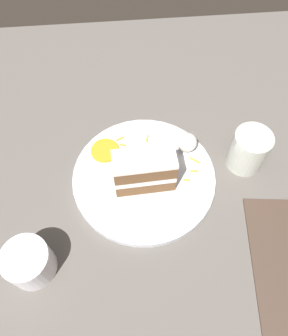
{
  "coord_description": "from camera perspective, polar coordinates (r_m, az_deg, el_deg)",
  "views": [
    {
      "loc": [
        0.02,
        0.34,
        0.65
      ],
      "look_at": [
        -0.01,
        0.0,
        0.07
      ],
      "focal_mm": 35.0,
      "sensor_mm": 36.0,
      "label": 1
    }
  ],
  "objects": [
    {
      "name": "ground_plane",
      "position": [
        0.73,
        -1.04,
        -2.86
      ],
      "size": [
        6.0,
        6.0,
        0.0
      ],
      "primitive_type": "plane",
      "color": "black",
      "rests_on": "ground"
    },
    {
      "name": "dining_table",
      "position": [
        0.72,
        -1.05,
        -2.45
      ],
      "size": [
        1.06,
        1.11,
        0.02
      ],
      "primitive_type": "cube",
      "color": "#56514C",
      "rests_on": "ground"
    },
    {
      "name": "plate",
      "position": [
        0.7,
        0.0,
        -1.71
      ],
      "size": [
        0.3,
        0.3,
        0.02
      ],
      "primitive_type": "cylinder",
      "color": "silver",
      "rests_on": "dining_table"
    },
    {
      "name": "cake_slice",
      "position": [
        0.65,
        0.05,
        -0.53
      ],
      "size": [
        0.12,
        0.06,
        0.09
      ],
      "rotation": [
        0.0,
        0.0,
        4.75
      ],
      "color": "brown",
      "rests_on": "plate"
    },
    {
      "name": "cream_dollop",
      "position": [
        0.72,
        7.48,
        4.43
      ],
      "size": [
        0.05,
        0.04,
        0.05
      ],
      "primitive_type": "ellipsoid",
      "color": "white",
      "rests_on": "plate"
    },
    {
      "name": "orange_garnish",
      "position": [
        0.73,
        -6.8,
        3.05
      ],
      "size": [
        0.06,
        0.06,
        0.0
      ],
      "primitive_type": "cylinder",
      "color": "orange",
      "rests_on": "plate"
    },
    {
      "name": "carrot_shreds_scatter",
      "position": [
        0.72,
        2.19,
        2.05
      ],
      "size": [
        0.19,
        0.13,
        0.0
      ],
      "color": "orange",
      "rests_on": "plate"
    },
    {
      "name": "drinking_glass",
      "position": [
        0.73,
        17.6,
        2.7
      ],
      "size": [
        0.08,
        0.08,
        0.09
      ],
      "color": "beige",
      "rests_on": "dining_table"
    },
    {
      "name": "coffee_mug",
      "position": [
        0.64,
        -19.45,
        -15.19
      ],
      "size": [
        0.09,
        0.09,
        0.07
      ],
      "color": "white",
      "rests_on": "dining_table"
    }
  ]
}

